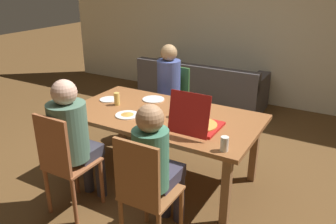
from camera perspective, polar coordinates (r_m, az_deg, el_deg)
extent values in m
plane|color=brown|center=(3.89, -0.74, -10.58)|extent=(20.00, 20.00, 0.00)
cube|color=#F2E6C5|center=(6.01, 13.84, 14.82)|extent=(7.50, 0.12, 2.81)
cube|color=brown|center=(3.55, -0.80, -0.65)|extent=(1.98, 1.07, 0.04)
cube|color=brown|center=(3.90, -15.07, -5.30)|extent=(0.07, 0.07, 0.71)
cube|color=brown|center=(3.07, 9.62, -12.84)|extent=(0.07, 0.07, 0.71)
cube|color=brown|center=(4.46, -7.72, -1.16)|extent=(0.07, 0.07, 0.71)
cube|color=brown|center=(3.76, 14.12, -6.30)|extent=(0.07, 0.07, 0.71)
cylinder|color=#945B32|center=(3.14, -3.65, -14.32)|extent=(0.04, 0.04, 0.47)
cylinder|color=#945B32|center=(3.00, 2.21, -16.31)|extent=(0.04, 0.04, 0.47)
cylinder|color=#945B32|center=(2.91, -7.74, -17.91)|extent=(0.04, 0.04, 0.47)
cube|color=#945B32|center=(2.80, -2.76, -13.27)|extent=(0.40, 0.41, 0.02)
cube|color=#945B32|center=(2.51, -5.25, -10.41)|extent=(0.38, 0.03, 0.52)
cylinder|color=#383445|center=(3.20, -0.42, -13.28)|extent=(0.10, 0.10, 0.49)
cylinder|color=#383445|center=(3.15, 1.85, -14.00)|extent=(0.10, 0.10, 0.49)
cube|color=#383445|center=(2.89, -0.85, -10.52)|extent=(0.25, 0.36, 0.11)
cylinder|color=#417B60|center=(2.63, -2.88, -7.87)|extent=(0.28, 0.28, 0.49)
sphere|color=#AB7D58|center=(2.48, -3.03, -1.07)|extent=(0.21, 0.21, 0.21)
cylinder|color=#336331|center=(4.47, 1.20, -2.59)|extent=(0.05, 0.05, 0.47)
cylinder|color=#336331|center=(4.64, -2.84, -1.65)|extent=(0.05, 0.05, 0.47)
cylinder|color=#336331|center=(4.72, 3.03, -1.20)|extent=(0.05, 0.05, 0.47)
cylinder|color=#336331|center=(4.89, -0.86, -0.36)|extent=(0.05, 0.05, 0.47)
cube|color=#336331|center=(4.58, 0.13, 1.38)|extent=(0.44, 0.38, 0.02)
cube|color=#336331|center=(4.65, 1.20, 4.83)|extent=(0.42, 0.03, 0.46)
cylinder|color=#3C334E|center=(4.38, -1.11, -2.96)|extent=(0.10, 0.10, 0.49)
cylinder|color=#3C334E|center=(4.45, -2.78, -2.55)|extent=(0.10, 0.10, 0.49)
cube|color=#3C334E|center=(4.42, -0.96, 1.44)|extent=(0.27, 0.34, 0.11)
cylinder|color=#46569B|center=(4.48, 0.13, 5.28)|extent=(0.30, 0.30, 0.53)
sphere|color=#A37E54|center=(4.39, 0.13, 9.81)|extent=(0.21, 0.21, 0.21)
cylinder|color=#9C5934|center=(3.63, -15.05, -9.66)|extent=(0.04, 0.04, 0.47)
cylinder|color=#9C5934|center=(3.43, -10.97, -11.27)|extent=(0.04, 0.04, 0.47)
cylinder|color=#9C5934|center=(3.43, -19.37, -12.27)|extent=(0.04, 0.04, 0.47)
cylinder|color=#9C5934|center=(3.21, -15.28, -14.22)|extent=(0.04, 0.04, 0.47)
cube|color=#9C5934|center=(3.29, -15.58, -8.25)|extent=(0.39, 0.42, 0.02)
cube|color=#9C5934|center=(3.05, -18.64, -5.37)|extent=(0.37, 0.03, 0.52)
cylinder|color=#34323D|center=(3.62, -13.20, -9.33)|extent=(0.10, 0.10, 0.49)
cylinder|color=#34323D|center=(3.52, -11.13, -10.11)|extent=(0.10, 0.10, 0.49)
cube|color=#34323D|center=(3.35, -14.01, -6.36)|extent=(0.31, 0.28, 0.11)
cylinder|color=#4D705B|center=(3.15, -16.18, -3.13)|extent=(0.34, 0.34, 0.53)
sphere|color=#D6A78F|center=(3.02, -16.90, 3.14)|extent=(0.22, 0.22, 0.22)
cube|color=#B41C18|center=(3.24, 5.19, -2.36)|extent=(0.39, 0.39, 0.03)
cylinder|color=#CB8B39|center=(3.24, 5.20, -2.05)|extent=(0.34, 0.34, 0.01)
cube|color=#B41C18|center=(2.97, 3.48, -0.39)|extent=(0.39, 0.08, 0.38)
cylinder|color=white|center=(3.52, -6.79, -0.51)|extent=(0.24, 0.24, 0.01)
cone|color=#C68B38|center=(3.52, -6.80, -0.29)|extent=(0.13, 0.13, 0.02)
cylinder|color=white|center=(3.99, -9.79, 2.06)|extent=(0.21, 0.21, 0.01)
cylinder|color=white|center=(3.94, -2.44, 2.12)|extent=(0.25, 0.25, 0.01)
cylinder|color=silver|center=(2.83, 9.37, -5.25)|extent=(0.07, 0.07, 0.12)
cylinder|color=#E0C863|center=(3.46, 1.56, 0.17)|extent=(0.07, 0.07, 0.12)
cylinder|color=#E5C15A|center=(3.81, -8.50, 2.17)|extent=(0.06, 0.06, 0.14)
cube|color=#4E494D|center=(5.93, 5.59, 3.46)|extent=(2.11, 0.78, 0.43)
cube|color=#4E494D|center=(5.55, 4.39, 6.23)|extent=(2.11, 0.16, 0.31)
cube|color=#4E494D|center=(6.28, -2.35, 7.51)|extent=(0.20, 0.74, 0.18)
cube|color=#4E494D|center=(5.54, 14.78, 4.82)|extent=(0.20, 0.74, 0.18)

